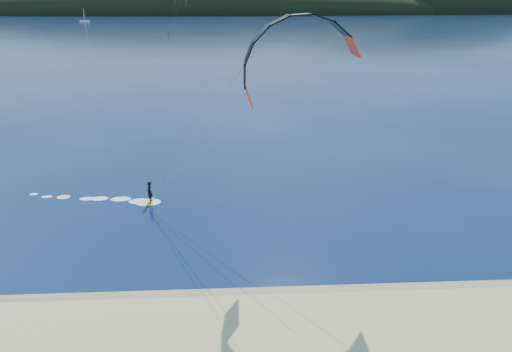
{
  "coord_description": "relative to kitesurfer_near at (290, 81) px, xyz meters",
  "views": [
    {
      "loc": [
        0.85,
        -14.31,
        14.58
      ],
      "look_at": [
        2.08,
        10.0,
        5.0
      ],
      "focal_mm": 30.7,
      "sensor_mm": 36.0,
      "label": 1
    }
  ],
  "objects": [
    {
      "name": "kitesurfer_near",
      "position": [
        0.0,
        0.0,
        0.0
      ],
      "size": [
        25.31,
        8.47,
        15.4
      ],
      "color": "#AFD118",
      "rests_on": "ground"
    },
    {
      "name": "sailboat",
      "position": [
        -133.24,
        387.8,
        -9.37
      ],
      "size": [
        8.54,
        5.32,
        11.88
      ],
      "color": "white",
      "rests_on": "ground"
    },
    {
      "name": "kitesurfer_far",
      "position": [
        -27.63,
        194.45,
        4.09
      ],
      "size": [
        10.81,
        5.64,
        16.23
      ],
      "color": "#AFD118",
      "rests_on": "ground"
    },
    {
      "name": "headland",
      "position": [
        -3.63,
        733.15,
        -10.25
      ],
      "size": [
        1200.0,
        310.0,
        140.0
      ],
      "color": "black",
      "rests_on": "ground"
    },
    {
      "name": "wet_sand",
      "position": [
        -4.26,
        -7.63,
        -10.2
      ],
      "size": [
        220.0,
        2.5,
        0.1
      ],
      "color": "#8D7B52",
      "rests_on": "ground"
    }
  ]
}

